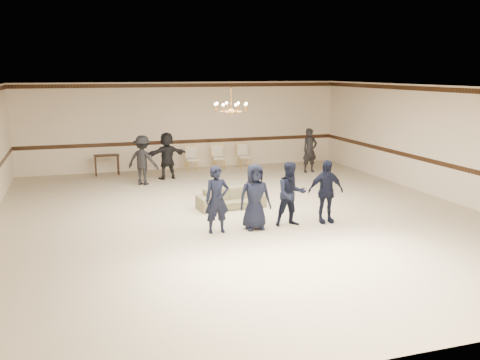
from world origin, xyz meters
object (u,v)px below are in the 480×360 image
object	(u,v)px
boy_c	(291,194)
banquet_chair_mid	(218,158)
banquet_chair_left	(192,159)
console_table	(107,165)
boy_a	(217,200)
settee	(231,198)
adult_mid	(167,156)
boy_b	(255,197)
adult_right	(310,150)
boy_d	(326,191)
chandelier	(231,99)
adult_left	(143,160)
banquet_chair_right	(244,156)

from	to	relation	value
boy_c	banquet_chair_mid	bearing A→B (deg)	90.75
banquet_chair_left	console_table	distance (m)	3.01
boy_a	settee	xyz separation A→B (m)	(0.93, 2.00, -0.50)
banquet_chair_left	console_table	bearing A→B (deg)	176.37
adult_mid	banquet_chair_mid	size ratio (longest dim) A/B	1.75
adult_mid	banquet_chair_mid	xyz separation A→B (m)	(2.10, 1.09, -0.34)
banquet_chair_left	boy_a	bearing A→B (deg)	-98.14
boy_a	boy_b	bearing A→B (deg)	0.57
boy_b	adult_right	xyz separation A→B (m)	(4.19, 5.95, 0.03)
boy_d	banquet_chair_left	world-z (taller)	boy_d
chandelier	adult_left	distance (m)	4.47
boy_d	adult_left	xyz separation A→B (m)	(-3.61, 5.65, 0.03)
chandelier	boy_b	distance (m)	3.04
boy_d	boy_c	bearing A→B (deg)	-176.55
adult_right	banquet_chair_right	bearing A→B (deg)	135.98
boy_c	boy_d	bearing A→B (deg)	2.97
settee	banquet_chair_left	world-z (taller)	banquet_chair_left
boy_d	banquet_chair_right	distance (m)	7.46
banquet_chair_mid	banquet_chair_right	world-z (taller)	same
boy_d	banquet_chair_mid	size ratio (longest dim) A/B	1.68
settee	console_table	size ratio (longest dim) A/B	2.08
banquet_chair_mid	banquet_chair_right	distance (m)	1.00
settee	boy_a	bearing A→B (deg)	-120.22
settee	console_table	bearing A→B (deg)	111.55
boy_d	adult_left	distance (m)	6.71
boy_a	settee	size ratio (longest dim) A/B	0.85
chandelier	boy_b	size ratio (longest dim) A/B	0.62
boy_b	boy_d	size ratio (longest dim) A/B	1.00
chandelier	banquet_chair_mid	size ratio (longest dim) A/B	1.03
adult_right	banquet_chair_right	distance (m)	2.52
banquet_chair_mid	chandelier	bearing A→B (deg)	-96.42
adult_mid	boy_b	bearing A→B (deg)	87.37
boy_d	banquet_chair_mid	bearing A→B (deg)	98.15
boy_b	banquet_chair_right	bearing A→B (deg)	75.86
boy_a	settee	bearing A→B (deg)	65.56
boy_b	banquet_chair_right	world-z (taller)	boy_b
chandelier	boy_b	bearing A→B (deg)	-92.54
boy_d	adult_mid	size ratio (longest dim) A/B	0.96
settee	banquet_chair_right	size ratio (longest dim) A/B	1.97
settee	banquet_chair_left	xyz separation A→B (m)	(0.16, 5.44, 0.19)
boy_a	banquet_chair_right	bearing A→B (deg)	68.03
adult_mid	banquet_chair_right	xyz separation A→B (m)	(3.10, 1.09, -0.34)
boy_c	banquet_chair_left	xyz separation A→B (m)	(-0.71, 7.44, -0.31)
chandelier	banquet_chair_right	distance (m)	6.16
boy_b	boy_c	distance (m)	0.90
settee	adult_right	world-z (taller)	adult_right
boy_d	settee	xyz separation A→B (m)	(-1.77, 2.00, -0.50)
chandelier	adult_right	world-z (taller)	chandelier
banquet_chair_right	boy_a	bearing A→B (deg)	-112.65
console_table	adult_left	bearing A→B (deg)	-62.82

